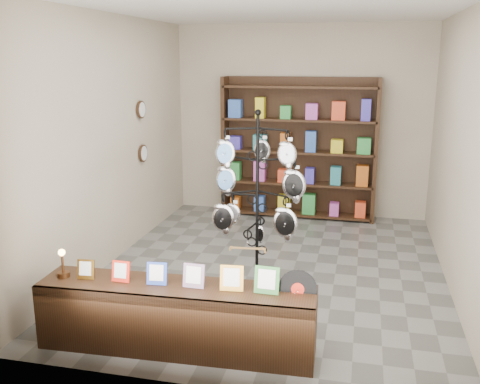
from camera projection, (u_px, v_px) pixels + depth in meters
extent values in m
plane|color=slate|center=(273.00, 268.00, 6.48)|extent=(5.00, 5.00, 0.00)
plane|color=#BCAF97|center=(301.00, 121.00, 8.47)|extent=(4.00, 0.00, 4.00)
plane|color=#BCAF97|center=(216.00, 201.00, 3.75)|extent=(4.00, 0.00, 4.00)
plane|color=#BCAF97|center=(114.00, 140.00, 6.55)|extent=(0.00, 5.00, 5.00)
plane|color=#BCAF97|center=(460.00, 153.00, 5.67)|extent=(0.00, 5.00, 5.00)
plane|color=white|center=(277.00, 8.00, 5.75)|extent=(5.00, 5.00, 0.00)
cylinder|color=black|center=(257.00, 293.00, 5.77)|extent=(0.41, 0.41, 0.03)
cylinder|color=black|center=(257.00, 208.00, 5.54)|extent=(0.03, 0.03, 1.93)
sphere|color=black|center=(258.00, 112.00, 5.30)|extent=(0.06, 0.06, 0.06)
ellipsoid|color=silver|center=(260.00, 235.00, 5.82)|extent=(0.10, 0.04, 0.20)
cube|color=tan|center=(248.00, 248.00, 5.38)|extent=(0.37, 0.06, 0.04)
cube|color=black|center=(177.00, 317.00, 4.63)|extent=(2.42, 0.59, 0.59)
cube|color=gold|center=(86.00, 269.00, 4.69)|extent=(0.15, 0.06, 0.17)
cube|color=red|center=(121.00, 271.00, 4.63)|extent=(0.17, 0.06, 0.19)
cube|color=#263FA5|center=(157.00, 274.00, 4.57)|extent=(0.18, 0.07, 0.20)
cube|color=#E54C33|center=(194.00, 276.00, 4.51)|extent=(0.19, 0.07, 0.21)
cube|color=gold|center=(232.00, 278.00, 4.45)|extent=(0.20, 0.07, 0.22)
cube|color=#337233|center=(267.00, 280.00, 4.39)|extent=(0.21, 0.07, 0.23)
cylinder|color=black|center=(298.00, 289.00, 4.42)|extent=(0.33, 0.09, 0.32)
cylinder|color=red|center=(298.00, 289.00, 4.42)|extent=(0.11, 0.03, 0.11)
cylinder|color=#4A2B15|center=(64.00, 274.00, 4.74)|extent=(0.11, 0.11, 0.04)
cylinder|color=#4A2B15|center=(63.00, 264.00, 4.72)|extent=(0.02, 0.02, 0.15)
sphere|color=#FFBF59|center=(62.00, 252.00, 4.69)|extent=(0.06, 0.06, 0.06)
cube|color=black|center=(299.00, 147.00, 8.51)|extent=(2.40, 0.04, 2.20)
cube|color=black|center=(225.00, 146.00, 8.62)|extent=(0.06, 0.36, 2.20)
cube|color=black|center=(376.00, 151.00, 8.10)|extent=(0.06, 0.36, 2.20)
cube|color=black|center=(297.00, 213.00, 8.62)|extent=(2.36, 0.36, 0.04)
cube|color=black|center=(297.00, 183.00, 8.50)|extent=(2.36, 0.36, 0.03)
cube|color=black|center=(298.00, 152.00, 8.38)|extent=(2.36, 0.36, 0.04)
cube|color=black|center=(299.00, 120.00, 8.25)|extent=(2.36, 0.36, 0.04)
cube|color=black|center=(300.00, 87.00, 8.13)|extent=(2.36, 0.36, 0.04)
cylinder|color=black|center=(141.00, 110.00, 7.23)|extent=(0.03, 0.24, 0.24)
cylinder|color=black|center=(143.00, 153.00, 7.37)|extent=(0.03, 0.24, 0.24)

